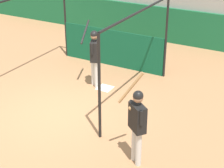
{
  "coord_description": "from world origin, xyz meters",
  "views": [
    {
      "loc": [
        5.61,
        -6.94,
        5.04
      ],
      "look_at": [
        1.47,
        0.49,
        0.97
      ],
      "focal_mm": 60.0,
      "sensor_mm": 36.0,
      "label": 1
    }
  ],
  "objects": [
    {
      "name": "batting_cage",
      "position": [
        -0.25,
        2.91,
        1.16
      ],
      "size": [
        3.91,
        4.13,
        2.64
      ],
      "color": "black",
      "rests_on": "ground"
    },
    {
      "name": "player_waiting",
      "position": [
        2.84,
        -0.91,
        1.04
      ],
      "size": [
        0.77,
        0.59,
        2.0
      ],
      "rotation": [
        0.0,
        0.0,
        2.47
      ],
      "color": "silver",
      "rests_on": "ground"
    },
    {
      "name": "outfield_wall",
      "position": [
        0.0,
        6.86,
        0.7
      ],
      "size": [
        24.0,
        0.12,
        1.41
      ],
      "color": "#196038",
      "rests_on": "ground"
    },
    {
      "name": "player_batter",
      "position": [
        0.08,
        1.91,
        1.07
      ],
      "size": [
        0.68,
        0.75,
        1.93
      ],
      "rotation": [
        0.0,
        0.0,
        1.99
      ],
      "color": "silver",
      "rests_on": "ground"
    },
    {
      "name": "ground_plane",
      "position": [
        0.0,
        0.0,
        0.0
      ],
      "size": [
        60.0,
        60.0,
        0.0
      ],
      "primitive_type": "plane",
      "color": "#A8754C"
    },
    {
      "name": "bleacher_section",
      "position": [
        0.0,
        8.12,
        1.34
      ],
      "size": [
        7.05,
        2.4,
        2.69
      ],
      "color": "#9E9E99",
      "rests_on": "ground"
    },
    {
      "name": "home_plate",
      "position": [
        0.44,
        1.9,
        0.01
      ],
      "size": [
        0.44,
        0.44,
        0.02
      ],
      "color": "white",
      "rests_on": "ground"
    }
  ]
}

